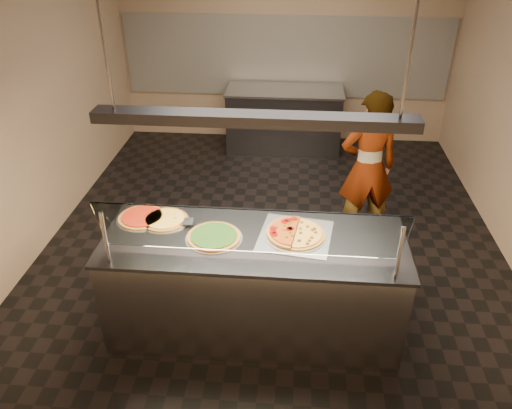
# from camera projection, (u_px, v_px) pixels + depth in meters

# --- Properties ---
(ground) EXTENTS (5.00, 6.00, 0.02)m
(ground) POSITION_uv_depth(u_px,v_px,m) (273.00, 241.00, 5.63)
(ground) COLOR black
(ground) RESTS_ON ground
(wall_back) EXTENTS (5.00, 0.02, 3.00)m
(wall_back) POSITION_uv_depth(u_px,v_px,m) (286.00, 43.00, 7.44)
(wall_back) COLOR tan
(wall_back) RESTS_ON ground
(wall_front) EXTENTS (5.00, 0.02, 3.00)m
(wall_front) POSITION_uv_depth(u_px,v_px,m) (240.00, 344.00, 2.28)
(wall_front) COLOR tan
(wall_front) RESTS_ON ground
(wall_left) EXTENTS (0.02, 6.00, 3.00)m
(wall_left) POSITION_uv_depth(u_px,v_px,m) (28.00, 106.00, 5.05)
(wall_left) COLOR tan
(wall_left) RESTS_ON ground
(tile_band) EXTENTS (4.90, 0.02, 1.20)m
(tile_band) POSITION_uv_depth(u_px,v_px,m) (285.00, 57.00, 7.52)
(tile_band) COLOR silver
(tile_band) RESTS_ON wall_back
(serving_counter) EXTENTS (2.45, 0.94, 0.93)m
(serving_counter) POSITION_uv_depth(u_px,v_px,m) (254.00, 284.00, 4.24)
(serving_counter) COLOR #B7B7BC
(serving_counter) RESTS_ON ground
(sneeze_guard) EXTENTS (2.21, 0.18, 0.54)m
(sneeze_guard) POSITION_uv_depth(u_px,v_px,m) (250.00, 232.00, 3.56)
(sneeze_guard) COLOR #B7B7BC
(sneeze_guard) RESTS_ON serving_counter
(perforated_tray) EXTENTS (0.64, 0.64, 0.01)m
(perforated_tray) POSITION_uv_depth(u_px,v_px,m) (295.00, 235.00, 4.05)
(perforated_tray) COLOR silver
(perforated_tray) RESTS_ON serving_counter
(half_pizza_pepperoni) EXTENTS (0.30, 0.50, 0.05)m
(half_pizza_pepperoni) POSITION_uv_depth(u_px,v_px,m) (281.00, 231.00, 4.04)
(half_pizza_pepperoni) COLOR brown
(half_pizza_pepperoni) RESTS_ON perforated_tray
(half_pizza_sausage) EXTENTS (0.30, 0.50, 0.04)m
(half_pizza_sausage) POSITION_uv_depth(u_px,v_px,m) (310.00, 234.00, 4.03)
(half_pizza_sausage) COLOR brown
(half_pizza_sausage) RESTS_ON perforated_tray
(pizza_spinach) EXTENTS (0.46, 0.46, 0.03)m
(pizza_spinach) POSITION_uv_depth(u_px,v_px,m) (214.00, 236.00, 4.01)
(pizza_spinach) COLOR silver
(pizza_spinach) RESTS_ON serving_counter
(pizza_cheese) EXTENTS (0.41, 0.41, 0.03)m
(pizza_cheese) POSITION_uv_depth(u_px,v_px,m) (165.00, 219.00, 4.24)
(pizza_cheese) COLOR silver
(pizza_cheese) RESTS_ON serving_counter
(pizza_tomato) EXTENTS (0.43, 0.43, 0.03)m
(pizza_tomato) POSITION_uv_depth(u_px,v_px,m) (142.00, 217.00, 4.27)
(pizza_tomato) COLOR silver
(pizza_tomato) RESTS_ON serving_counter
(pizza_spatula) EXTENTS (0.19, 0.23, 0.02)m
(pizza_spatula) POSITION_uv_depth(u_px,v_px,m) (180.00, 217.00, 4.25)
(pizza_spatula) COLOR #B7B7BC
(pizza_spatula) RESTS_ON pizza_spinach
(prep_table) EXTENTS (1.73, 0.74, 0.93)m
(prep_table) POSITION_uv_depth(u_px,v_px,m) (284.00, 119.00, 7.57)
(prep_table) COLOR #323237
(prep_table) RESTS_ON ground
(worker) EXTENTS (0.68, 0.51, 1.69)m
(worker) POSITION_uv_depth(u_px,v_px,m) (368.00, 168.00, 5.31)
(worker) COLOR black
(worker) RESTS_ON ground
(heat_lamp_housing) EXTENTS (2.30, 0.18, 0.08)m
(heat_lamp_housing) POSITION_uv_depth(u_px,v_px,m) (254.00, 119.00, 3.49)
(heat_lamp_housing) COLOR #323237
(heat_lamp_housing) RESTS_ON ceiling
(lamp_rod_left) EXTENTS (0.02, 0.02, 1.01)m
(lamp_rod_left) POSITION_uv_depth(u_px,v_px,m) (103.00, 36.00, 3.28)
(lamp_rod_left) COLOR #B7B7BC
(lamp_rod_left) RESTS_ON ceiling
(lamp_rod_right) EXTENTS (0.02, 0.02, 1.01)m
(lamp_rod_right) POSITION_uv_depth(u_px,v_px,m) (412.00, 42.00, 3.14)
(lamp_rod_right) COLOR #B7B7BC
(lamp_rod_right) RESTS_ON ceiling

